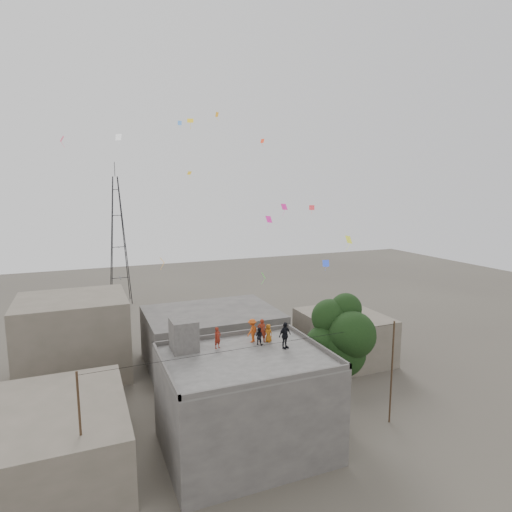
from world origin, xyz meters
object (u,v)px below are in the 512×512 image
at_px(person_red_adult, 262,331).
at_px(tree, 342,338).
at_px(person_dark_adult, 285,335).
at_px(stair_head_box, 184,335).
at_px(transmission_tower, 118,240).

bearing_deg(person_red_adult, tree, -168.35).
distance_m(person_red_adult, person_dark_adult, 1.85).
height_order(tree, person_red_adult, tree).
xyz_separation_m(stair_head_box, person_dark_adult, (6.09, -2.21, -0.13)).
relative_size(transmission_tower, person_dark_adult, 11.51).
xyz_separation_m(tree, transmission_tower, (-11.37, 39.40, 2.97)).
distance_m(stair_head_box, person_red_adult, 5.20).
bearing_deg(person_dark_adult, tree, -17.19).
height_order(stair_head_box, person_dark_adult, stair_head_box).
xyz_separation_m(stair_head_box, person_red_adult, (5.16, -0.62, -0.19)).
relative_size(stair_head_box, person_dark_adult, 1.15).
bearing_deg(stair_head_box, transmission_tower, 91.23).
height_order(stair_head_box, person_red_adult, stair_head_box).
height_order(stair_head_box, tree, tree).
bearing_deg(tree, person_red_adult, 165.61).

